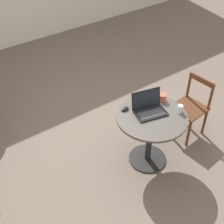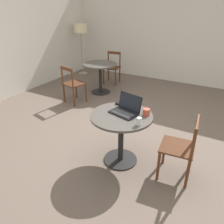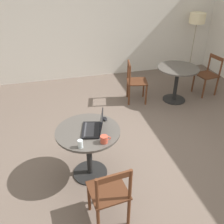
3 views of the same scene
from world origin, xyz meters
The scene contains 12 objects.
ground_plane centered at (0.00, 0.00, 0.00)m, with size 16.00×16.00×0.00m, color #66564C.
wall_side centered at (3.23, 0.00, 1.35)m, with size 0.06×9.40×2.70m.
cafe_table_near centered at (-0.66, -0.15, 0.55)m, with size 0.81×0.81×0.72m.
cafe_table_mid centered at (1.45, 1.50, 0.55)m, with size 0.81×0.81×0.72m.
chair_near_front centered at (-0.58, -0.93, 0.43)m, with size 0.43×0.43×0.83m.
chair_mid_right centered at (2.26, 1.61, 0.43)m, with size 0.45×0.45×0.83m.
chair_mid_left centered at (0.63, 1.68, 0.43)m, with size 0.47×0.47×0.83m.
floor_lamp centered at (2.57, 2.86, 1.28)m, with size 0.38×0.38×1.47m.
laptop centered at (-0.58, -0.18, 0.77)m, with size 0.34×0.41×0.23m.
mouse centered at (-0.39, 0.03, 0.74)m, with size 0.06×0.10×0.03m.
mug centered at (-0.51, -0.44, 0.77)m, with size 0.13×0.09×0.09m.
drinking_glass centered at (-0.79, -0.46, 0.77)m, with size 0.06×0.06×0.10m.
Camera 2 is at (-2.88, -1.27, 2.01)m, focal length 35.00 mm.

